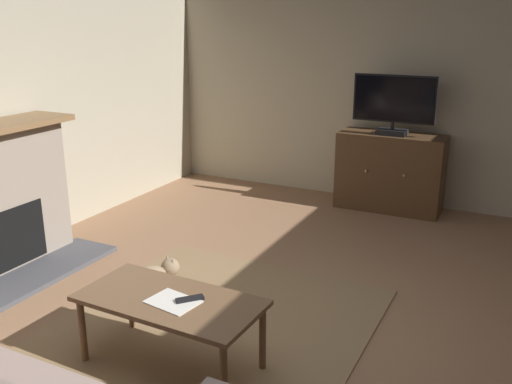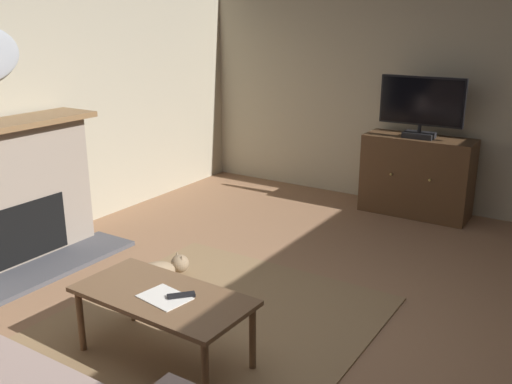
# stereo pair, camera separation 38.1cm
# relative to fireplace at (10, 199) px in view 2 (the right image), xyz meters

# --- Properties ---
(ground_plane) EXTENTS (6.17, 7.60, 0.04)m
(ground_plane) POSITION_rel_fireplace_xyz_m (2.51, 0.02, -0.62)
(ground_plane) COLOR #936B4C
(wall_back) EXTENTS (6.17, 0.10, 2.55)m
(wall_back) POSITION_rel_fireplace_xyz_m (2.51, 3.57, 0.67)
(wall_back) COLOR #B2A88E
(wall_back) RESTS_ON ground_plane
(rug_central) EXTENTS (2.11, 2.14, 0.01)m
(rug_central) POSITION_rel_fireplace_xyz_m (2.11, 0.13, -0.60)
(rug_central) COLOR #8E704C
(rug_central) RESTS_ON ground_plane
(fireplace) EXTENTS (0.82, 1.72, 1.27)m
(fireplace) POSITION_rel_fireplace_xyz_m (0.00, 0.00, 0.00)
(fireplace) COLOR #4C4C51
(fireplace) RESTS_ON ground_plane
(tv_cabinet) EXTENTS (1.16, 0.48, 0.87)m
(tv_cabinet) POSITION_rel_fireplace_xyz_m (2.58, 3.22, -0.19)
(tv_cabinet) COLOR #352315
(tv_cabinet) RESTS_ON ground_plane
(television) EXTENTS (0.89, 0.20, 0.65)m
(television) POSITION_rel_fireplace_xyz_m (2.58, 3.17, 0.62)
(television) COLOR black
(television) RESTS_ON tv_cabinet
(coffee_table) EXTENTS (1.16, 0.59, 0.47)m
(coffee_table) POSITION_rel_fireplace_xyz_m (2.13, -0.43, -0.18)
(coffee_table) COLOR brown
(coffee_table) RESTS_ON ground_plane
(tv_remote) EXTENTS (0.15, 0.16, 0.02)m
(tv_remote) POSITION_rel_fireplace_xyz_m (2.26, -0.41, -0.12)
(tv_remote) COLOR black
(tv_remote) RESTS_ON coffee_table
(folded_newspaper) EXTENTS (0.33, 0.26, 0.01)m
(folded_newspaper) POSITION_rel_fireplace_xyz_m (2.17, -0.47, -0.13)
(folded_newspaper) COLOR silver
(folded_newspaper) RESTS_ON coffee_table
(cat) EXTENTS (0.37, 0.69, 0.22)m
(cat) POSITION_rel_fireplace_xyz_m (1.36, 0.34, -0.49)
(cat) COLOR #937A5B
(cat) RESTS_ON ground_plane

